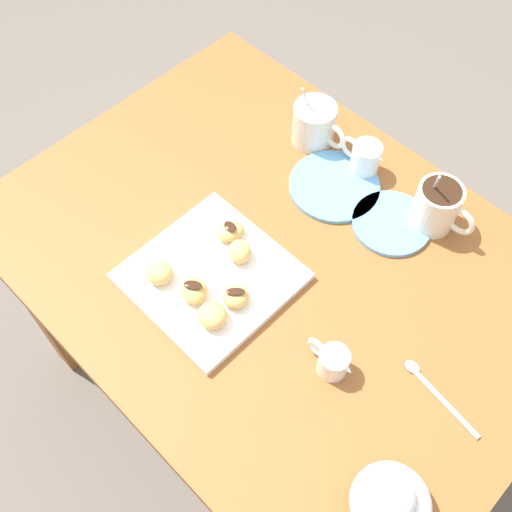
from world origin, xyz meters
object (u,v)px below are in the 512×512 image
Objects in this scene: saucer_sky_left at (391,223)px; beignet_1 at (212,315)px; chocolate_sauce_pitcher at (333,361)px; coffee_mug_cream_right at (437,206)px; beignet_3 at (240,251)px; dining_table at (276,289)px; ice_cream_bowl at (391,502)px; pastry_plate_square at (211,276)px; beignet_2 at (160,273)px; beignet_0 at (194,290)px; saucer_sky_right at (334,186)px; beignet_5 at (230,231)px; cream_pitcher_white at (365,157)px; coffee_mug_cream_left at (315,123)px; beignet_4 at (236,297)px.

beignet_1 reaches higher than saucer_sky_left.
coffee_mug_cream_right is at bearing 99.42° from chocolate_sauce_pitcher.
dining_table is at bearing 52.37° from beignet_3.
coffee_mug_cream_right is at bearing 48.92° from saucer_sky_left.
ice_cream_bowl is 1.32× the size of chocolate_sauce_pitcher.
beignet_2 reaches higher than pastry_plate_square.
beignet_0 is at bearing 15.52° from beignet_2.
beignet_0 is at bearing -91.32° from saucer_sky_right.
beignet_5 is (-0.05, 0.02, -0.00)m from beignet_3.
ice_cream_bowl is 0.47m from beignet_0.
beignet_1 is at bearing -84.70° from dining_table.
cream_pitcher_white is (-0.18, 0.01, -0.01)m from coffee_mug_cream_right.
coffee_mug_cream_left is 0.75m from ice_cream_bowl.
beignet_1 reaches higher than beignet_0.
beignet_4 is (0.17, -0.40, -0.02)m from coffee_mug_cream_left.
saucer_sky_left is (0.16, 0.33, -0.00)m from pastry_plate_square.
beignet_5 reaches higher than saucer_sky_right.
beignet_3 is 0.91× the size of beignet_5.
beignet_2 is at bearing -117.51° from beignet_3.
beignet_4 is (-0.09, -0.34, 0.03)m from saucer_sky_left.
pastry_plate_square is 1.46× the size of saucer_sky_right.
ice_cream_bowl is (0.45, -0.49, -0.00)m from cream_pitcher_white.
chocolate_sauce_pitcher reaches higher than beignet_5.
beignet_3 is 0.09m from beignet_4.
saucer_sky_right is at bearing -98.02° from cream_pitcher_white.
pastry_plate_square is at bearing 139.54° from beignet_1.
beignet_4 is at bearing -104.65° from saucer_sky_left.
saucer_sky_right is at bearing -160.69° from coffee_mug_cream_right.
beignet_4 is (0.04, -0.41, -0.01)m from cream_pitcher_white.
beignet_0 is at bearing -111.32° from saucer_sky_left.
chocolate_sauce_pitcher is at bearing -57.23° from cream_pitcher_white.
coffee_mug_cream_right is 0.18m from cream_pitcher_white.
beignet_0 is at bearing -77.19° from pastry_plate_square.
beignet_2 is 0.89× the size of beignet_5.
cream_pitcher_white is at bearing 86.56° from beignet_3.
chocolate_sauce_pitcher is (-0.21, 0.11, -0.01)m from ice_cream_bowl.
coffee_mug_cream_right reaches higher than saucer_sky_left.
beignet_1 is (-0.09, -0.39, 0.03)m from saucer_sky_left.
beignet_1 is 1.11× the size of beignet_4.
dining_table is 20.32× the size of beignet_1.
beignet_0 is 0.07m from beignet_2.
beignet_2 is (-0.07, -0.02, 0.00)m from beignet_0.
pastry_plate_square is at bearing -175.06° from chocolate_sauce_pitcher.
saucer_sky_right is (-0.19, -0.07, -0.05)m from coffee_mug_cream_right.
saucer_sky_right is at bearing -29.59° from coffee_mug_cream_left.
saucer_sky_left is (0.26, -0.06, -0.04)m from coffee_mug_cream_left.
coffee_mug_cream_right is 0.55m from ice_cream_bowl.
dining_table is 0.19m from pastry_plate_square.
beignet_5 reaches higher than pastry_plate_square.
beignet_2 reaches higher than saucer_sky_left.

